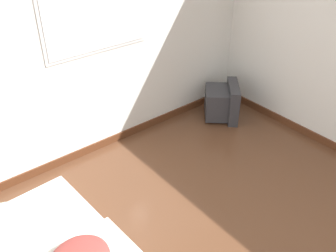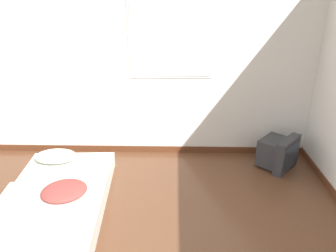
% 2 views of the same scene
% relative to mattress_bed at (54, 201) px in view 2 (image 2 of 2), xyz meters
% --- Properties ---
extents(wall_back, '(7.41, 0.08, 2.60)m').
position_rel_mattress_bed_xyz_m(wall_back, '(0.66, 1.43, 1.16)').
color(wall_back, white).
rests_on(wall_back, ground_plane).
extents(mattress_bed, '(1.16, 1.98, 0.34)m').
position_rel_mattress_bed_xyz_m(mattress_bed, '(0.00, 0.00, 0.00)').
color(mattress_bed, silver).
rests_on(mattress_bed, ground_plane).
extents(crt_tv, '(0.60, 0.60, 0.45)m').
position_rel_mattress_bed_xyz_m(crt_tv, '(2.67, 1.00, 0.09)').
color(crt_tv, '#333338').
rests_on(crt_tv, ground_plane).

